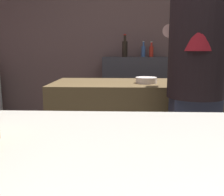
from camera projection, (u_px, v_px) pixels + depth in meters
name	position (u px, v px, depth m)	size (l,w,h in m)	color
wall_back	(134.00, 38.00, 3.35)	(5.20, 0.10, 2.70)	brown
prep_counter	(183.00, 139.00, 2.11)	(2.10, 0.60, 0.94)	brown
back_shelf	(136.00, 102.00, 3.22)	(0.81, 0.36, 1.11)	#32323B
bartender	(196.00, 81.00, 1.56)	(0.49, 0.55, 1.74)	#292B3F
mixing_bowl	(146.00, 80.00, 1.98)	(0.16, 0.16, 0.04)	silver
chefs_knife	(218.00, 83.00, 1.96)	(0.24, 0.03, 0.01)	silver
bottle_hot_sauce	(125.00, 48.00, 3.03)	(0.06, 0.06, 0.26)	black
bottle_soy	(151.00, 51.00, 3.18)	(0.05, 0.05, 0.18)	red
bottle_vinegar	(143.00, 51.00, 3.19)	(0.05, 0.05, 0.19)	#3C5C94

